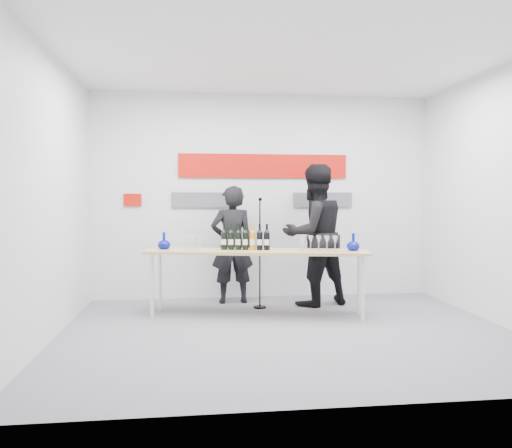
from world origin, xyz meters
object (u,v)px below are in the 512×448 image
at_px(tasting_table, 257,255).
at_px(mic_stand, 260,274).
at_px(presenter_right, 314,235).
at_px(presenter_left, 232,245).

xyz_separation_m(tasting_table, mic_stand, (0.10, 0.45, -0.31)).
bearing_deg(mic_stand, tasting_table, -81.98).
relative_size(presenter_right, mic_stand, 1.31).
xyz_separation_m(presenter_left, mic_stand, (0.35, -0.38, -0.37)).
bearing_deg(presenter_left, mic_stand, 128.79).
relative_size(presenter_left, presenter_right, 0.85).
bearing_deg(presenter_right, mic_stand, -11.13).
bearing_deg(presenter_right, presenter_left, -32.64).
bearing_deg(tasting_table, presenter_right, 43.80).
height_order(presenter_right, mic_stand, presenter_right).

